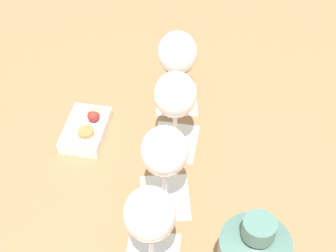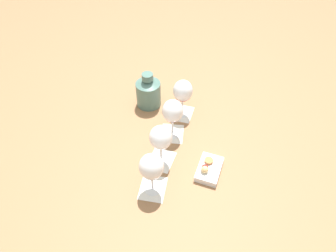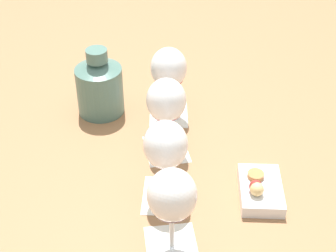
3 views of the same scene
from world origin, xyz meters
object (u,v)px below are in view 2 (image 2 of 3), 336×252
object	(u,v)px
wine_glass_3	(151,168)
ceramic_vase	(148,91)
wine_glass_1	(173,112)
snack_dish	(209,169)
wine_glass_0	(183,92)
wine_glass_2	(161,139)

from	to	relation	value
wine_glass_3	ceramic_vase	distance (m)	0.49
wine_glass_1	ceramic_vase	distance (m)	0.24
ceramic_vase	wine_glass_1	bearing A→B (deg)	30.02
ceramic_vase	snack_dish	xyz separation A→B (m)	(0.41, 0.26, -0.06)
snack_dish	ceramic_vase	bearing A→B (deg)	-147.14
wine_glass_1	wine_glass_3	distance (m)	0.30
wine_glass_0	wine_glass_3	distance (m)	0.44
wine_glass_0	wine_glass_2	world-z (taller)	same
snack_dish	wine_glass_1	bearing A→B (deg)	-144.51
wine_glass_2	wine_glass_3	size ratio (longest dim) A/B	1.00
wine_glass_1	ceramic_vase	bearing A→B (deg)	-149.98
wine_glass_2	ceramic_vase	xyz separation A→B (m)	(-0.35, -0.07, -0.05)
wine_glass_1	wine_glass_2	distance (m)	0.16
wine_glass_1	wine_glass_2	bearing A→B (deg)	-16.87
wine_glass_3	wine_glass_2	bearing A→B (deg)	168.32
wine_glass_0	snack_dish	xyz separation A→B (m)	(0.34, 0.10, -0.11)
ceramic_vase	snack_dish	world-z (taller)	ceramic_vase
wine_glass_1	wine_glass_2	world-z (taller)	same
wine_glass_3	ceramic_vase	size ratio (longest dim) A/B	1.06
wine_glass_0	ceramic_vase	bearing A→B (deg)	-113.03
wine_glass_0	wine_glass_1	world-z (taller)	same
wine_glass_1	ceramic_vase	size ratio (longest dim) A/B	1.06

